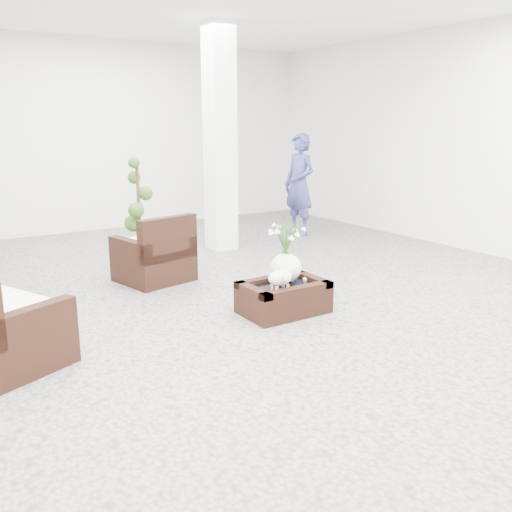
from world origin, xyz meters
TOP-DOWN VIEW (x-y plane):
  - ground at (0.00, 0.00)m, footprint 11.00×11.00m
  - column at (1.20, 2.80)m, footprint 0.40×0.40m
  - coffee_table at (0.22, -0.31)m, footprint 0.90×0.60m
  - sheep_figurine at (0.10, -0.41)m, footprint 0.28×0.23m
  - planter_narcissus at (0.32, -0.21)m, footprint 0.44×0.44m
  - tealight at (0.52, -0.29)m, footprint 0.04×0.04m
  - armchair at (-0.47, 1.63)m, footprint 0.98×0.95m
  - topiary at (-0.17, 2.85)m, footprint 0.40×0.40m
  - shopper at (2.95, 3.02)m, footprint 0.52×0.72m

SIDE VIEW (x-z plane):
  - ground at x=0.00m, z-range 0.00..0.00m
  - coffee_table at x=0.22m, z-range 0.00..0.31m
  - tealight at x=0.52m, z-range 0.31..0.34m
  - sheep_figurine at x=0.10m, z-range 0.31..0.52m
  - armchair at x=-0.47m, z-range 0.00..0.88m
  - planter_narcissus at x=0.32m, z-range 0.31..1.11m
  - topiary at x=-0.17m, z-range 0.00..1.50m
  - shopper at x=2.95m, z-range 0.00..1.83m
  - column at x=1.20m, z-range 0.00..3.50m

